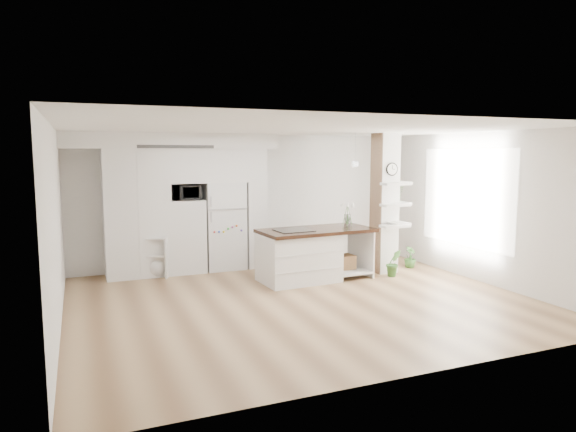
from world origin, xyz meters
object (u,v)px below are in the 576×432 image
object	(u,v)px
refrigerator	(224,226)
bookshelf	(153,259)
kitchen_island	(305,254)
floor_plant_a	(393,263)

from	to	relation	value
refrigerator	bookshelf	distance (m)	1.54
kitchen_island	floor_plant_a	distance (m)	1.74
refrigerator	floor_plant_a	distance (m)	3.42
kitchen_island	bookshelf	xyz separation A→B (m)	(-2.52, 1.34, -0.16)
bookshelf	refrigerator	bearing A→B (deg)	31.40
bookshelf	kitchen_island	bearing A→B (deg)	-4.48
kitchen_island	bookshelf	distance (m)	2.86
refrigerator	floor_plant_a	size ratio (longest dim) A/B	3.38
bookshelf	floor_plant_a	world-z (taller)	bookshelf
refrigerator	kitchen_island	xyz separation A→B (m)	(1.10, -1.54, -0.39)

